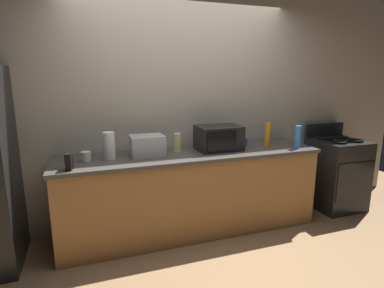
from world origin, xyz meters
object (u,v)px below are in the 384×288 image
(paper_towel_roll, at_px, (109,146))
(bottle_spray_cleaner, at_px, (298,137))
(stove_range, at_px, (336,173))
(toaster_oven, at_px, (147,146))
(bottle_dish_soap, at_px, (268,135))
(bottle_vinegar, at_px, (177,143))
(mug_white, at_px, (86,156))
(microwave, at_px, (219,138))
(cordless_phone, at_px, (69,161))
(mug_blue, at_px, (244,141))

(paper_towel_roll, height_order, bottle_spray_cleaner, paper_towel_roll)
(stove_range, xyz_separation_m, toaster_oven, (-2.47, 0.06, 0.54))
(stove_range, xyz_separation_m, bottle_dish_soap, (-1.07, 0.00, 0.58))
(bottle_dish_soap, relative_size, bottle_vinegar, 1.40)
(bottle_dish_soap, xyz_separation_m, mug_white, (-2.00, 0.05, -0.10))
(bottle_dish_soap, bearing_deg, paper_towel_roll, 178.46)
(toaster_oven, relative_size, mug_white, 3.62)
(microwave, height_order, cordless_phone, microwave)
(toaster_oven, xyz_separation_m, cordless_phone, (-0.75, -0.26, -0.03))
(cordless_phone, distance_m, mug_blue, 1.96)
(bottle_spray_cleaner, height_order, mug_white, bottle_spray_cleaner)
(microwave, distance_m, paper_towel_roll, 1.18)
(toaster_oven, bearing_deg, microwave, -0.88)
(toaster_oven, xyz_separation_m, bottle_vinegar, (0.34, 0.04, -0.00))
(stove_range, height_order, bottle_spray_cleaner, bottle_spray_cleaner)
(stove_range, height_order, paper_towel_roll, paper_towel_roll)
(bottle_spray_cleaner, height_order, bottle_vinegar, bottle_spray_cleaner)
(paper_towel_roll, bearing_deg, mug_blue, 4.15)
(stove_range, bearing_deg, bottle_vinegar, 177.26)
(cordless_phone, xyz_separation_m, mug_white, (0.14, 0.26, -0.03))
(paper_towel_roll, distance_m, bottle_spray_cleaner, 2.07)
(paper_towel_roll, bearing_deg, microwave, -0.11)
(microwave, relative_size, bottle_dish_soap, 1.67)
(bottle_dish_soap, bearing_deg, mug_white, 178.56)
(cordless_phone, xyz_separation_m, mug_blue, (1.92, 0.37, -0.03))
(microwave, xyz_separation_m, bottle_dish_soap, (0.60, -0.05, 0.01))
(toaster_oven, bearing_deg, stove_range, -1.40)
(mug_blue, bearing_deg, bottle_vinegar, -175.82)
(bottle_vinegar, bearing_deg, stove_range, -2.74)
(paper_towel_roll, relative_size, mug_white, 2.88)
(cordless_phone, xyz_separation_m, bottle_dish_soap, (2.14, 0.21, 0.07))
(paper_towel_roll, height_order, mug_white, paper_towel_roll)
(microwave, distance_m, bottle_dish_soap, 0.60)
(microwave, xyz_separation_m, bottle_vinegar, (-0.46, 0.05, -0.03))
(stove_range, height_order, bottle_dish_soap, bottle_dish_soap)
(bottle_dish_soap, bearing_deg, mug_blue, 143.64)
(stove_range, relative_size, bottle_spray_cleaner, 4.18)
(mug_white, bearing_deg, bottle_vinegar, 3.00)
(microwave, relative_size, bottle_spray_cleaner, 1.86)
(cordless_phone, height_order, bottle_spray_cleaner, bottle_spray_cleaner)
(toaster_oven, xyz_separation_m, bottle_dish_soap, (1.40, -0.06, 0.04))
(stove_range, height_order, bottle_vinegar, bottle_vinegar)
(mug_blue, bearing_deg, stove_range, -7.21)
(cordless_phone, bearing_deg, microwave, 20.34)
(mug_white, bearing_deg, stove_range, -0.98)
(bottle_dish_soap, height_order, bottle_vinegar, bottle_dish_soap)
(cordless_phone, bearing_deg, stove_range, 14.71)
(stove_range, distance_m, microwave, 1.77)
(microwave, height_order, paper_towel_roll, same)
(microwave, height_order, bottle_vinegar, microwave)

